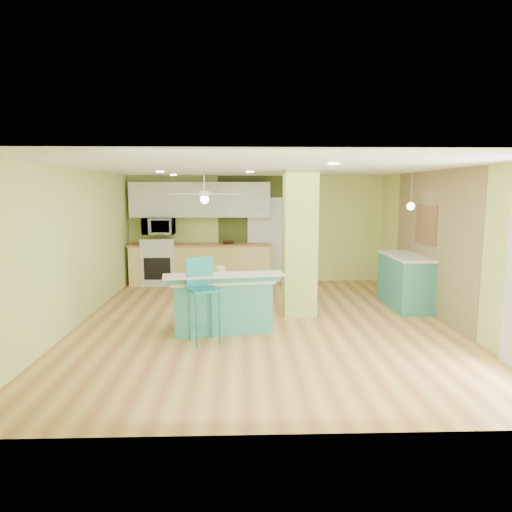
# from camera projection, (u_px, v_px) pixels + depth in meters

# --- Properties ---
(floor) EXTENTS (6.00, 7.00, 0.01)m
(floor) POSITION_uv_depth(u_px,v_px,m) (263.00, 323.00, 7.52)
(floor) COLOR #A76D3A
(floor) RESTS_ON ground
(ceiling) EXTENTS (6.00, 7.00, 0.01)m
(ceiling) POSITION_uv_depth(u_px,v_px,m) (264.00, 168.00, 7.17)
(ceiling) COLOR white
(ceiling) RESTS_ON wall_back
(wall_back) EXTENTS (6.00, 0.01, 2.50)m
(wall_back) POSITION_uv_depth(u_px,v_px,m) (256.00, 229.00, 10.81)
(wall_back) COLOR #CEDE77
(wall_back) RESTS_ON floor
(wall_front) EXTENTS (6.00, 0.01, 2.50)m
(wall_front) POSITION_uv_depth(u_px,v_px,m) (284.00, 297.00, 3.87)
(wall_front) COLOR #CEDE77
(wall_front) RESTS_ON floor
(wall_left) EXTENTS (0.01, 7.00, 2.50)m
(wall_left) POSITION_uv_depth(u_px,v_px,m) (75.00, 248.00, 7.25)
(wall_left) COLOR #CEDE77
(wall_left) RESTS_ON floor
(wall_right) EXTENTS (0.01, 7.00, 2.50)m
(wall_right) POSITION_uv_depth(u_px,v_px,m) (447.00, 246.00, 7.44)
(wall_right) COLOR #CEDE77
(wall_right) RESTS_ON floor
(wood_panel) EXTENTS (0.02, 3.40, 2.50)m
(wood_panel) POSITION_uv_depth(u_px,v_px,m) (431.00, 242.00, 8.03)
(wood_panel) COLOR olive
(wood_panel) RESTS_ON floor
(olive_accent) EXTENTS (2.20, 0.02, 2.50)m
(olive_accent) POSITION_uv_depth(u_px,v_px,m) (265.00, 229.00, 10.80)
(olive_accent) COLOR #3E4A1D
(olive_accent) RESTS_ON floor
(interior_door) EXTENTS (0.82, 0.05, 2.00)m
(interior_door) POSITION_uv_depth(u_px,v_px,m) (265.00, 240.00, 10.81)
(interior_door) COLOR white
(interior_door) RESTS_ON floor
(column) EXTENTS (0.55, 0.55, 2.50)m
(column) POSITION_uv_depth(u_px,v_px,m) (300.00, 244.00, 7.86)
(column) COLOR #ABC35A
(column) RESTS_ON floor
(kitchen_run) EXTENTS (3.25, 0.63, 0.94)m
(kitchen_run) POSITION_uv_depth(u_px,v_px,m) (201.00, 264.00, 10.58)
(kitchen_run) COLOR #DFC974
(kitchen_run) RESTS_ON floor
(stove) EXTENTS (0.76, 0.66, 1.08)m
(stove) POSITION_uv_depth(u_px,v_px,m) (160.00, 265.00, 10.54)
(stove) COLOR silver
(stove) RESTS_ON floor
(upper_cabinets) EXTENTS (3.20, 0.34, 0.80)m
(upper_cabinets) POSITION_uv_depth(u_px,v_px,m) (200.00, 200.00, 10.49)
(upper_cabinets) COLOR silver
(upper_cabinets) RESTS_ON wall_back
(microwave) EXTENTS (0.70, 0.48, 0.39)m
(microwave) POSITION_uv_depth(u_px,v_px,m) (159.00, 226.00, 10.42)
(microwave) COLOR white
(microwave) RESTS_ON wall_back
(ceiling_fan) EXTENTS (1.41, 1.41, 0.61)m
(ceiling_fan) POSITION_uv_depth(u_px,v_px,m) (204.00, 195.00, 9.17)
(ceiling_fan) COLOR white
(ceiling_fan) RESTS_ON ceiling
(pendant_lamp) EXTENTS (0.14, 0.14, 0.69)m
(pendant_lamp) POSITION_uv_depth(u_px,v_px,m) (411.00, 206.00, 8.08)
(pendant_lamp) COLOR silver
(pendant_lamp) RESTS_ON ceiling
(wall_decor) EXTENTS (0.03, 0.90, 0.70)m
(wall_decor) POSITION_uv_depth(u_px,v_px,m) (426.00, 225.00, 8.19)
(wall_decor) COLOR brown
(wall_decor) RESTS_ON wood_panel
(peninsula) EXTENTS (1.80, 1.17, 0.94)m
(peninsula) POSITION_uv_depth(u_px,v_px,m) (222.00, 302.00, 7.07)
(peninsula) COLOR teal
(peninsula) RESTS_ON floor
(bar_stool) EXTENTS (0.53, 0.53, 1.21)m
(bar_stool) POSITION_uv_depth(u_px,v_px,m) (202.00, 286.00, 6.47)
(bar_stool) COLOR #1D7484
(bar_stool) RESTS_ON floor
(side_counter) EXTENTS (0.64, 1.51, 0.97)m
(side_counter) POSITION_uv_depth(u_px,v_px,m) (405.00, 281.00, 8.52)
(side_counter) COLOR teal
(side_counter) RESTS_ON floor
(fruit_bowl) EXTENTS (0.37, 0.37, 0.07)m
(fruit_bowl) POSITION_uv_depth(u_px,v_px,m) (228.00, 242.00, 10.50)
(fruit_bowl) COLOR #382217
(fruit_bowl) RESTS_ON kitchen_run
(canister) EXTENTS (0.16, 0.16, 0.18)m
(canister) POSITION_uv_depth(u_px,v_px,m) (220.00, 273.00, 6.98)
(canister) COLOR gold
(canister) RESTS_ON peninsula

